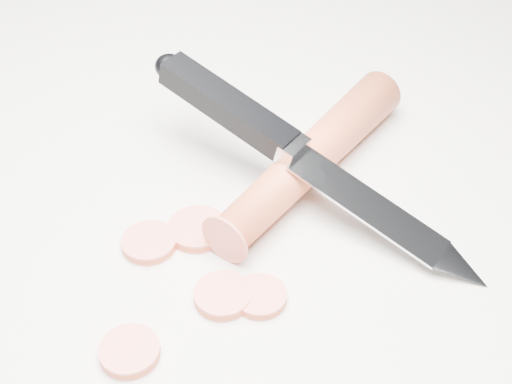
% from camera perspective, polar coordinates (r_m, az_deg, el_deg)
% --- Properties ---
extents(ground, '(2.40, 2.40, 0.00)m').
position_cam_1_polar(ground, '(0.48, -0.50, -1.96)').
color(ground, silver).
rests_on(ground, ground).
extents(carrot, '(0.07, 0.20, 0.03)m').
position_cam_1_polar(carrot, '(0.50, 4.49, 2.83)').
color(carrot, '#CE4D27').
rests_on(carrot, ground).
extents(carrot_slice_1, '(0.03, 0.03, 0.01)m').
position_cam_1_polar(carrot_slice_1, '(0.43, -2.66, -8.28)').
color(carrot_slice_1, '#E16352').
rests_on(carrot_slice_1, ground).
extents(carrot_slice_2, '(0.04, 0.04, 0.01)m').
position_cam_1_polar(carrot_slice_2, '(0.46, -8.55, -4.02)').
color(carrot_slice_2, '#E16352').
rests_on(carrot_slice_2, ground).
extents(carrot_slice_3, '(0.04, 0.04, 0.01)m').
position_cam_1_polar(carrot_slice_3, '(0.47, -4.73, -2.97)').
color(carrot_slice_3, '#E16352').
rests_on(carrot_slice_3, ground).
extents(carrot_slice_4, '(0.03, 0.03, 0.01)m').
position_cam_1_polar(carrot_slice_4, '(0.43, 0.31, -8.36)').
color(carrot_slice_4, '#E16352').
rests_on(carrot_slice_4, ground).
extents(carrot_slice_5, '(0.03, 0.03, 0.01)m').
position_cam_1_polar(carrot_slice_5, '(0.41, -10.07, -12.45)').
color(carrot_slice_5, '#E16352').
rests_on(carrot_slice_5, ground).
extents(kitchen_knife, '(0.27, 0.08, 0.07)m').
position_cam_1_polar(kitchen_knife, '(0.47, 4.47, 2.69)').
color(kitchen_knife, silver).
rests_on(kitchen_knife, ground).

